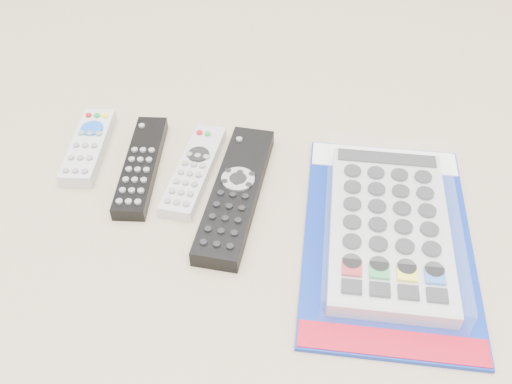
% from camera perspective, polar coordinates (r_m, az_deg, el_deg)
% --- Properties ---
extents(remote_small_grey, '(0.07, 0.16, 0.02)m').
position_cam_1_polar(remote_small_grey, '(0.87, -16.39, 4.41)').
color(remote_small_grey, '#B0B0B3').
rests_on(remote_small_grey, ground).
extents(remote_slim_black, '(0.08, 0.20, 0.02)m').
position_cam_1_polar(remote_slim_black, '(0.82, -11.40, 2.60)').
color(remote_slim_black, black).
rests_on(remote_slim_black, ground).
extents(remote_silver_dvd, '(0.05, 0.18, 0.02)m').
position_cam_1_polar(remote_silver_dvd, '(0.80, -6.21, 2.21)').
color(remote_silver_dvd, silver).
rests_on(remote_silver_dvd, ground).
extents(remote_large_black, '(0.06, 0.25, 0.03)m').
position_cam_1_polar(remote_large_black, '(0.76, -2.03, -0.07)').
color(remote_large_black, black).
rests_on(remote_large_black, ground).
extents(jumbo_remote_packaged, '(0.24, 0.36, 0.05)m').
position_cam_1_polar(jumbo_remote_packaged, '(0.73, 13.17, -3.28)').
color(jumbo_remote_packaged, navy).
rests_on(jumbo_remote_packaged, ground).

